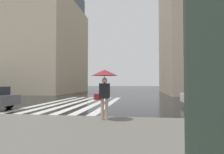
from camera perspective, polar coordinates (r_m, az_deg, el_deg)
ground_plane at (r=12.52m, az=-13.47°, el=-9.20°), size 220.00×220.00×0.00m
zebra_crossing at (r=16.39m, az=-9.38°, el=-7.47°), size 13.00×5.50×0.01m
haussmann_block_mid at (r=40.36m, az=-28.02°, el=9.18°), size 15.71×25.28×18.78m
car_white at (r=14.93m, az=27.86°, el=-4.93°), size 1.85×4.10×1.41m
pedestrian_with_floral_umbrella at (r=7.82m, az=-2.24°, el=-0.69°), size 1.04×1.04×2.01m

